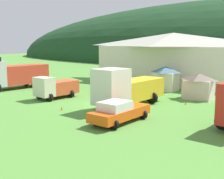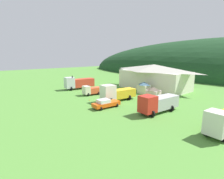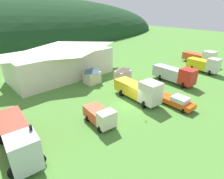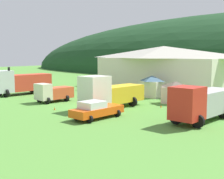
% 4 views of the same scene
% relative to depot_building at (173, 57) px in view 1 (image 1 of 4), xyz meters
% --- Properties ---
extents(ground_plane, '(200.00, 200.00, 0.00)m').
position_rel_depot_building_xyz_m(ground_plane, '(0.85, -17.48, -3.64)').
color(ground_plane, '#518C38').
extents(depot_building, '(20.69, 10.29, 7.07)m').
position_rel_depot_building_xyz_m(depot_building, '(0.00, 0.00, 0.00)').
color(depot_building, silver).
rests_on(depot_building, ground).
extents(play_shed_cream, '(2.85, 2.41, 2.96)m').
position_rel_depot_building_xyz_m(play_shed_cream, '(2.25, -7.03, -2.12)').
color(play_shed_cream, beige).
rests_on(play_shed_cream, ground).
extents(play_shed_pink, '(3.06, 2.19, 2.66)m').
position_rel_depot_building_xyz_m(play_shed_pink, '(7.30, -9.99, -2.27)').
color(play_shed_pink, beige).
rests_on(play_shed_pink, ground).
extents(tow_truck_silver, '(3.75, 8.70, 3.58)m').
position_rel_depot_building_xyz_m(tow_truck_silver, '(-13.94, -16.72, -1.80)').
color(tow_truck_silver, silver).
rests_on(tow_truck_silver, ground).
extents(light_truck_cream, '(2.84, 4.75, 2.34)m').
position_rel_depot_building_xyz_m(light_truck_cream, '(-5.09, -18.25, -2.46)').
color(light_truck_cream, beige).
rests_on(light_truck_cream, ground).
extents(heavy_rig_striped, '(3.64, 8.25, 3.63)m').
position_rel_depot_building_xyz_m(heavy_rig_striped, '(3.19, -17.48, -1.88)').
color(heavy_rig_striped, silver).
rests_on(heavy_rig_striped, ground).
extents(service_pickup_orange, '(2.60, 5.42, 1.66)m').
position_rel_depot_building_xyz_m(service_pickup_orange, '(5.64, -22.28, -2.81)').
color(service_pickup_orange, '#F05512').
rests_on(service_pickup_orange, ground).
extents(traffic_light_west, '(0.20, 0.32, 4.08)m').
position_rel_depot_building_xyz_m(traffic_light_west, '(-13.22, -18.94, -1.14)').
color(traffic_light_west, '#4C4C51').
rests_on(traffic_light_west, ground).
extents(traffic_cone_near_pickup, '(0.36, 0.36, 0.63)m').
position_rel_depot_building_xyz_m(traffic_cone_near_pickup, '(-0.68, -21.77, -3.64)').
color(traffic_cone_near_pickup, orange).
rests_on(traffic_cone_near_pickup, ground).
extents(traffic_cone_mid_row, '(0.36, 0.36, 0.58)m').
position_rel_depot_building_xyz_m(traffic_cone_mid_row, '(7.30, -13.36, -3.64)').
color(traffic_cone_mid_row, orange).
rests_on(traffic_cone_mid_row, ground).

